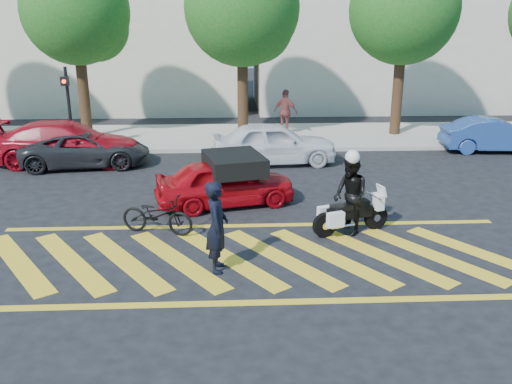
{
  "coord_description": "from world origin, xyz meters",
  "views": [
    {
      "loc": [
        -0.51,
        -10.57,
        4.92
      ],
      "look_at": [
        0.05,
        1.36,
        1.05
      ],
      "focal_mm": 38.0,
      "sensor_mm": 36.0,
      "label": 1
    }
  ],
  "objects_px": {
    "officer_bike": "(217,227)",
    "parked_left": "(67,143)",
    "officer_moto": "(350,196)",
    "red_convertible": "(225,182)",
    "parked_mid_right": "(274,143)",
    "parked_right": "(494,135)",
    "bicycle": "(157,215)",
    "parked_mid_left": "(86,149)",
    "police_motorcycle": "(350,214)"
  },
  "relations": [
    {
      "from": "officer_moto",
      "to": "officer_bike",
      "type": "bearing_deg",
      "value": -77.82
    },
    {
      "from": "police_motorcycle",
      "to": "parked_right",
      "type": "bearing_deg",
      "value": 28.56
    },
    {
      "from": "parked_mid_left",
      "to": "officer_bike",
      "type": "bearing_deg",
      "value": -157.2
    },
    {
      "from": "officer_moto",
      "to": "parked_left",
      "type": "xyz_separation_m",
      "value": [
        -8.46,
        6.77,
        -0.19
      ]
    },
    {
      "from": "bicycle",
      "to": "parked_right",
      "type": "xyz_separation_m",
      "value": [
        11.78,
        7.69,
        0.17
      ]
    },
    {
      "from": "bicycle",
      "to": "parked_mid_right",
      "type": "distance_m",
      "value": 7.09
    },
    {
      "from": "red_convertible",
      "to": "parked_left",
      "type": "height_order",
      "value": "parked_left"
    },
    {
      "from": "officer_moto",
      "to": "red_convertible",
      "type": "height_order",
      "value": "officer_moto"
    },
    {
      "from": "bicycle",
      "to": "police_motorcycle",
      "type": "distance_m",
      "value": 4.56
    },
    {
      "from": "bicycle",
      "to": "officer_moto",
      "type": "relative_size",
      "value": 0.95
    },
    {
      "from": "bicycle",
      "to": "parked_mid_right",
      "type": "height_order",
      "value": "parked_mid_right"
    },
    {
      "from": "officer_moto",
      "to": "parked_right",
      "type": "relative_size",
      "value": 0.48
    },
    {
      "from": "police_motorcycle",
      "to": "red_convertible",
      "type": "relative_size",
      "value": 0.51
    },
    {
      "from": "officer_bike",
      "to": "red_convertible",
      "type": "xyz_separation_m",
      "value": [
        0.13,
        4.02,
        -0.3
      ]
    },
    {
      "from": "police_motorcycle",
      "to": "parked_mid_left",
      "type": "xyz_separation_m",
      "value": [
        -7.78,
        6.48,
        0.12
      ]
    },
    {
      "from": "police_motorcycle",
      "to": "parked_mid_left",
      "type": "height_order",
      "value": "parked_mid_left"
    },
    {
      "from": "officer_moto",
      "to": "parked_left",
      "type": "distance_m",
      "value": 10.84
    },
    {
      "from": "police_motorcycle",
      "to": "parked_mid_right",
      "type": "xyz_separation_m",
      "value": [
        -1.3,
        6.48,
        0.26
      ]
    },
    {
      "from": "police_motorcycle",
      "to": "parked_right",
      "type": "distance_m",
      "value": 10.69
    },
    {
      "from": "parked_left",
      "to": "parked_mid_left",
      "type": "bearing_deg",
      "value": -112.22
    },
    {
      "from": "officer_bike",
      "to": "parked_right",
      "type": "relative_size",
      "value": 0.48
    },
    {
      "from": "officer_moto",
      "to": "parked_mid_right",
      "type": "relative_size",
      "value": 0.43
    },
    {
      "from": "parked_left",
      "to": "parked_right",
      "type": "height_order",
      "value": "parked_left"
    },
    {
      "from": "parked_right",
      "to": "bicycle",
      "type": "bearing_deg",
      "value": 127.98
    },
    {
      "from": "bicycle",
      "to": "parked_mid_left",
      "type": "bearing_deg",
      "value": 44.9
    },
    {
      "from": "parked_mid_right",
      "to": "parked_right",
      "type": "height_order",
      "value": "parked_mid_right"
    },
    {
      "from": "red_convertible",
      "to": "parked_mid_right",
      "type": "height_order",
      "value": "parked_mid_right"
    },
    {
      "from": "parked_left",
      "to": "parked_right",
      "type": "xyz_separation_m",
      "value": [
        15.7,
        1.1,
        -0.1
      ]
    },
    {
      "from": "officer_moto",
      "to": "red_convertible",
      "type": "distance_m",
      "value": 3.67
    },
    {
      "from": "officer_bike",
      "to": "bicycle",
      "type": "xyz_separation_m",
      "value": [
        -1.47,
        2.04,
        -0.48
      ]
    },
    {
      "from": "parked_mid_left",
      "to": "bicycle",
      "type": "bearing_deg",
      "value": -159.47
    },
    {
      "from": "parked_left",
      "to": "parked_mid_right",
      "type": "distance_m",
      "value": 7.19
    },
    {
      "from": "bicycle",
      "to": "parked_mid_right",
      "type": "xyz_separation_m",
      "value": [
        3.26,
        6.29,
        0.27
      ]
    },
    {
      "from": "officer_bike",
      "to": "parked_left",
      "type": "distance_m",
      "value": 10.17
    },
    {
      "from": "parked_left",
      "to": "parked_mid_left",
      "type": "relative_size",
      "value": 1.2
    },
    {
      "from": "parked_left",
      "to": "officer_moto",
      "type": "bearing_deg",
      "value": -127.58
    },
    {
      "from": "officer_moto",
      "to": "parked_left",
      "type": "bearing_deg",
      "value": -147.57
    },
    {
      "from": "officer_bike",
      "to": "parked_mid_left",
      "type": "xyz_separation_m",
      "value": [
        -4.68,
        8.32,
        -0.35
      ]
    },
    {
      "from": "red_convertible",
      "to": "parked_left",
      "type": "distance_m",
      "value": 7.18
    },
    {
      "from": "parked_right",
      "to": "parked_mid_right",
      "type": "bearing_deg",
      "value": 104.19
    },
    {
      "from": "officer_bike",
      "to": "police_motorcycle",
      "type": "relative_size",
      "value": 0.98
    },
    {
      "from": "police_motorcycle",
      "to": "officer_moto",
      "type": "bearing_deg",
      "value": 126.49
    },
    {
      "from": "police_motorcycle",
      "to": "parked_mid_left",
      "type": "distance_m",
      "value": 10.12
    },
    {
      "from": "parked_mid_left",
      "to": "parked_right",
      "type": "distance_m",
      "value": 15.07
    },
    {
      "from": "officer_bike",
      "to": "police_motorcycle",
      "type": "xyz_separation_m",
      "value": [
        3.09,
        1.85,
        -0.47
      ]
    },
    {
      "from": "officer_moto",
      "to": "parked_right",
      "type": "distance_m",
      "value": 10.69
    },
    {
      "from": "officer_bike",
      "to": "parked_mid_left",
      "type": "distance_m",
      "value": 9.56
    },
    {
      "from": "officer_bike",
      "to": "red_convertible",
      "type": "bearing_deg",
      "value": 0.25
    },
    {
      "from": "parked_mid_left",
      "to": "parked_right",
      "type": "height_order",
      "value": "parked_right"
    },
    {
      "from": "officer_bike",
      "to": "parked_mid_right",
      "type": "bearing_deg",
      "value": -10.11
    }
  ]
}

